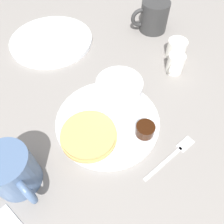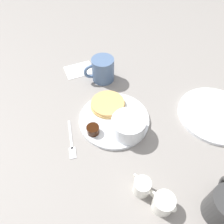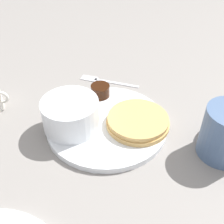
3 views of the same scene
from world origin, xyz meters
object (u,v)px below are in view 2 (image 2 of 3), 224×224
at_px(bowl, 128,125).
at_px(coffee_mug, 102,70).
at_px(creamer_pitcher_far, 163,203).
at_px(plate, 114,119).
at_px(fork, 72,143).
at_px(creamer_pitcher_near, 142,187).

xyz_separation_m(bowl, coffee_mug, (-0.06, -0.27, 0.00)).
bearing_deg(bowl, creamer_pitcher_far, 77.62).
bearing_deg(creamer_pitcher_far, plate, -97.84).
xyz_separation_m(bowl, fork, (0.17, -0.06, -0.04)).
relative_size(coffee_mug, fork, 0.84).
height_order(bowl, creamer_pitcher_far, bowl).
relative_size(bowl, creamer_pitcher_near, 1.59).
height_order(coffee_mug, creamer_pitcher_near, coffee_mug).
relative_size(bowl, coffee_mug, 0.90).
bearing_deg(plate, bowl, 98.48).
bearing_deg(bowl, creamer_pitcher_near, 67.16).
height_order(plate, bowl, bowl).
bearing_deg(creamer_pitcher_far, coffee_mug, -102.55).
bearing_deg(creamer_pitcher_near, creamer_pitcher_far, 109.53).
xyz_separation_m(coffee_mug, creamer_pitcher_near, (0.13, 0.44, -0.02)).
bearing_deg(plate, coffee_mug, -109.24).
bearing_deg(creamer_pitcher_near, fork, -66.87).
bearing_deg(coffee_mug, creamer_pitcher_far, 77.45).
relative_size(coffee_mug, creamer_pitcher_near, 1.77).
bearing_deg(creamer_pitcher_near, bowl, -112.84).
distance_m(coffee_mug, fork, 0.32).
distance_m(creamer_pitcher_near, creamer_pitcher_far, 0.06).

